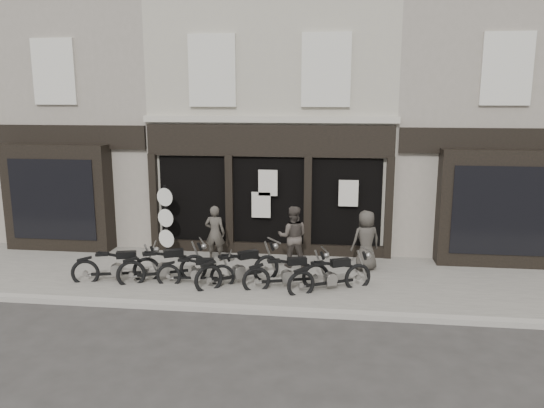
# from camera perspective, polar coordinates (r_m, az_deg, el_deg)

# --- Properties ---
(ground_plane) EXTENTS (90.00, 90.00, 0.00)m
(ground_plane) POSITION_cam_1_polar(r_m,az_deg,el_deg) (13.12, -2.08, -9.43)
(ground_plane) COLOR #2D2B28
(ground_plane) RESTS_ON ground
(pavement) EXTENTS (30.00, 4.20, 0.12)m
(pavement) POSITION_cam_1_polar(r_m,az_deg,el_deg) (13.93, -1.48, -7.90)
(pavement) COLOR #67625A
(pavement) RESTS_ON ground_plane
(kerb) EXTENTS (30.00, 0.25, 0.13)m
(kerb) POSITION_cam_1_polar(r_m,az_deg,el_deg) (11.95, -3.07, -11.26)
(kerb) COLOR gray
(kerb) RESTS_ON ground_plane
(central_building) EXTENTS (7.30, 6.22, 8.34)m
(central_building) POSITION_cam_1_polar(r_m,az_deg,el_deg) (18.16, 0.89, 9.58)
(central_building) COLOR #A49E8C
(central_building) RESTS_ON ground
(neighbour_left) EXTENTS (5.60, 6.73, 8.34)m
(neighbour_left) POSITION_cam_1_polar(r_m,az_deg,el_deg) (19.84, -17.92, 9.08)
(neighbour_left) COLOR gray
(neighbour_left) RESTS_ON ground
(neighbour_right) EXTENTS (5.60, 6.73, 8.34)m
(neighbour_right) POSITION_cam_1_polar(r_m,az_deg,el_deg) (18.52, 21.04, 8.74)
(neighbour_right) COLOR gray
(neighbour_right) RESTS_ON ground
(motorcycle_0) EXTENTS (2.16, 0.87, 1.06)m
(motorcycle_0) POSITION_cam_1_polar(r_m,az_deg,el_deg) (13.99, -16.31, -6.73)
(motorcycle_0) COLOR black
(motorcycle_0) RESTS_ON ground
(motorcycle_1) EXTENTS (2.12, 1.26, 1.09)m
(motorcycle_1) POSITION_cam_1_polar(r_m,az_deg,el_deg) (13.72, -11.54, -6.79)
(motorcycle_1) COLOR black
(motorcycle_1) RESTS_ON ground
(motorcycle_2) EXTENTS (1.97, 0.54, 0.94)m
(motorcycle_2) POSITION_cam_1_polar(r_m,az_deg,el_deg) (13.36, -8.12, -7.45)
(motorcycle_2) COLOR black
(motorcycle_2) RESTS_ON ground
(motorcycle_3) EXTENTS (1.98, 1.63, 1.11)m
(motorcycle_3) POSITION_cam_1_polar(r_m,az_deg,el_deg) (13.25, -3.55, -7.20)
(motorcycle_3) COLOR black
(motorcycle_3) RESTS_ON ground
(motorcycle_4) EXTENTS (2.09, 0.97, 1.04)m
(motorcycle_4) POSITION_cam_1_polar(r_m,az_deg,el_deg) (12.98, 1.67, -7.72)
(motorcycle_4) COLOR black
(motorcycle_4) RESTS_ON ground
(motorcycle_5) EXTENTS (2.03, 1.26, 1.05)m
(motorcycle_5) POSITION_cam_1_polar(r_m,az_deg,el_deg) (12.88, 6.36, -7.92)
(motorcycle_5) COLOR black
(motorcycle_5) RESTS_ON ground
(man_left) EXTENTS (0.59, 0.40, 1.58)m
(man_left) POSITION_cam_1_polar(r_m,az_deg,el_deg) (15.03, -6.15, -3.13)
(man_left) COLOR #3F3A34
(man_left) RESTS_ON pavement
(man_centre) EXTENTS (0.84, 0.67, 1.68)m
(man_centre) POSITION_cam_1_polar(r_m,az_deg,el_deg) (14.40, 2.25, -3.51)
(man_centre) COLOR #443D37
(man_centre) RESTS_ON pavement
(man_right) EXTENTS (0.93, 0.79, 1.62)m
(man_right) POSITION_cam_1_polar(r_m,az_deg,el_deg) (14.32, 10.06, -3.88)
(man_right) COLOR #39352F
(man_right) RESTS_ON pavement
(advert_sign_post) EXTENTS (0.52, 0.34, 2.18)m
(advert_sign_post) POSITION_cam_1_polar(r_m,az_deg,el_deg) (15.70, -11.32, -2.07)
(advert_sign_post) COLOR black
(advert_sign_post) RESTS_ON ground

